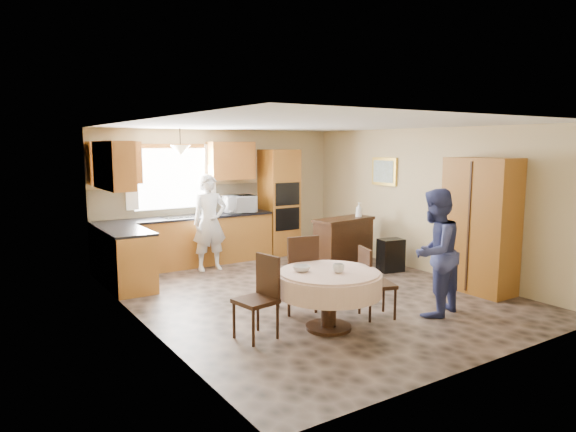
# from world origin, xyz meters

# --- Properties ---
(floor) EXTENTS (5.00, 6.00, 0.01)m
(floor) POSITION_xyz_m (0.00, 0.00, 0.00)
(floor) COLOR brown
(floor) RESTS_ON ground
(ceiling) EXTENTS (5.00, 6.00, 0.01)m
(ceiling) POSITION_xyz_m (0.00, 0.00, 2.50)
(ceiling) COLOR white
(ceiling) RESTS_ON wall_back
(wall_back) EXTENTS (5.00, 0.02, 2.50)m
(wall_back) POSITION_xyz_m (0.00, 3.00, 1.25)
(wall_back) COLOR tan
(wall_back) RESTS_ON floor
(wall_front) EXTENTS (5.00, 0.02, 2.50)m
(wall_front) POSITION_xyz_m (0.00, -3.00, 1.25)
(wall_front) COLOR tan
(wall_front) RESTS_ON floor
(wall_left) EXTENTS (0.02, 6.00, 2.50)m
(wall_left) POSITION_xyz_m (-2.50, 0.00, 1.25)
(wall_left) COLOR tan
(wall_left) RESTS_ON floor
(wall_right) EXTENTS (0.02, 6.00, 2.50)m
(wall_right) POSITION_xyz_m (2.50, 0.00, 1.25)
(wall_right) COLOR tan
(wall_right) RESTS_ON floor
(window) EXTENTS (1.40, 0.03, 1.10)m
(window) POSITION_xyz_m (-1.00, 2.98, 1.60)
(window) COLOR white
(window) RESTS_ON wall_back
(curtain_left) EXTENTS (0.22, 0.02, 1.15)m
(curtain_left) POSITION_xyz_m (-1.75, 2.93, 1.65)
(curtain_left) COLOR white
(curtain_left) RESTS_ON wall_back
(curtain_right) EXTENTS (0.22, 0.02, 1.15)m
(curtain_right) POSITION_xyz_m (-0.25, 2.93, 1.65)
(curtain_right) COLOR white
(curtain_right) RESTS_ON wall_back
(base_cab_back) EXTENTS (3.30, 0.60, 0.88)m
(base_cab_back) POSITION_xyz_m (-0.85, 2.70, 0.44)
(base_cab_back) COLOR #AF702E
(base_cab_back) RESTS_ON floor
(counter_back) EXTENTS (3.30, 0.64, 0.04)m
(counter_back) POSITION_xyz_m (-0.85, 2.70, 0.90)
(counter_back) COLOR black
(counter_back) RESTS_ON base_cab_back
(base_cab_left) EXTENTS (0.60, 1.20, 0.88)m
(base_cab_left) POSITION_xyz_m (-2.20, 1.80, 0.44)
(base_cab_left) COLOR #AF702E
(base_cab_left) RESTS_ON floor
(counter_left) EXTENTS (0.64, 1.20, 0.04)m
(counter_left) POSITION_xyz_m (-2.20, 1.80, 0.90)
(counter_left) COLOR black
(counter_left) RESTS_ON base_cab_left
(backsplash) EXTENTS (3.30, 0.02, 0.55)m
(backsplash) POSITION_xyz_m (-0.85, 2.99, 1.18)
(backsplash) COLOR tan
(backsplash) RESTS_ON wall_back
(wall_cab_left) EXTENTS (0.85, 0.33, 0.72)m
(wall_cab_left) POSITION_xyz_m (-2.05, 2.83, 1.91)
(wall_cab_left) COLOR orange
(wall_cab_left) RESTS_ON wall_back
(wall_cab_right) EXTENTS (0.90, 0.33, 0.72)m
(wall_cab_right) POSITION_xyz_m (0.15, 2.83, 1.91)
(wall_cab_right) COLOR orange
(wall_cab_right) RESTS_ON wall_back
(wall_cab_side) EXTENTS (0.33, 1.20, 0.72)m
(wall_cab_side) POSITION_xyz_m (-2.33, 1.80, 1.91)
(wall_cab_side) COLOR orange
(wall_cab_side) RESTS_ON wall_left
(oven_tower) EXTENTS (0.66, 0.62, 2.12)m
(oven_tower) POSITION_xyz_m (1.15, 2.69, 1.06)
(oven_tower) COLOR #AF702E
(oven_tower) RESTS_ON floor
(oven_upper) EXTENTS (0.56, 0.01, 0.45)m
(oven_upper) POSITION_xyz_m (1.15, 2.38, 1.25)
(oven_upper) COLOR black
(oven_upper) RESTS_ON oven_tower
(oven_lower) EXTENTS (0.56, 0.01, 0.45)m
(oven_lower) POSITION_xyz_m (1.15, 2.38, 0.75)
(oven_lower) COLOR black
(oven_lower) RESTS_ON oven_tower
(pendant) EXTENTS (0.36, 0.36, 0.18)m
(pendant) POSITION_xyz_m (-1.00, 2.50, 2.12)
(pendant) COLOR beige
(pendant) RESTS_ON ceiling
(sideboard) EXTENTS (1.24, 0.66, 0.84)m
(sideboard) POSITION_xyz_m (1.52, 1.07, 0.42)
(sideboard) COLOR black
(sideboard) RESTS_ON floor
(space_heater) EXTENTS (0.47, 0.37, 0.58)m
(space_heater) POSITION_xyz_m (1.99, 0.35, 0.29)
(space_heater) COLOR black
(space_heater) RESTS_ON floor
(cupboard) EXTENTS (0.53, 1.06, 2.02)m
(cupboard) POSITION_xyz_m (2.22, -1.28, 1.01)
(cupboard) COLOR #AF702E
(cupboard) RESTS_ON floor
(dining_table) EXTENTS (1.26, 1.26, 0.72)m
(dining_table) POSITION_xyz_m (-0.67, -1.33, 0.56)
(dining_table) COLOR black
(dining_table) RESTS_ON floor
(chair_left) EXTENTS (0.48, 0.48, 0.96)m
(chair_left) POSITION_xyz_m (-1.49, -1.11, 0.53)
(chair_left) COLOR black
(chair_left) RESTS_ON floor
(chair_back) EXTENTS (0.53, 0.53, 1.04)m
(chair_back) POSITION_xyz_m (-0.61, -0.62, 0.58)
(chair_back) COLOR black
(chair_back) RESTS_ON floor
(chair_right) EXTENTS (0.50, 0.50, 0.92)m
(chair_right) POSITION_xyz_m (0.05, -1.30, 0.51)
(chair_right) COLOR black
(chair_right) RESTS_ON floor
(framed_picture) EXTENTS (0.06, 0.63, 0.52)m
(framed_picture) POSITION_xyz_m (2.47, 1.05, 1.71)
(framed_picture) COLOR gold
(framed_picture) RESTS_ON wall_right
(microwave) EXTENTS (0.63, 0.46, 0.33)m
(microwave) POSITION_xyz_m (0.22, 2.65, 1.08)
(microwave) COLOR silver
(microwave) RESTS_ON counter_back
(person_sink) EXTENTS (0.65, 0.46, 1.71)m
(person_sink) POSITION_xyz_m (-0.62, 2.18, 0.85)
(person_sink) COLOR silver
(person_sink) RESTS_ON floor
(person_dining) EXTENTS (0.94, 0.81, 1.66)m
(person_dining) POSITION_xyz_m (0.80, -1.65, 0.83)
(person_dining) COLOR navy
(person_dining) RESTS_ON floor
(bowl_sideboard) EXTENTS (0.23, 0.23, 0.05)m
(bowl_sideboard) POSITION_xyz_m (1.30, 1.07, 0.87)
(bowl_sideboard) COLOR #B2B2B2
(bowl_sideboard) RESTS_ON sideboard
(bottle_sideboard) EXTENTS (0.14, 0.14, 0.32)m
(bottle_sideboard) POSITION_xyz_m (1.87, 1.07, 1.00)
(bottle_sideboard) COLOR silver
(bottle_sideboard) RESTS_ON sideboard
(cup_table) EXTENTS (0.18, 0.18, 0.11)m
(cup_table) POSITION_xyz_m (-0.63, -1.45, 0.77)
(cup_table) COLOR #B2B2B2
(cup_table) RESTS_ON dining_table
(bowl_table) EXTENTS (0.25, 0.25, 0.07)m
(bowl_table) POSITION_xyz_m (-0.96, -1.16, 0.75)
(bowl_table) COLOR #B2B2B2
(bowl_table) RESTS_ON dining_table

